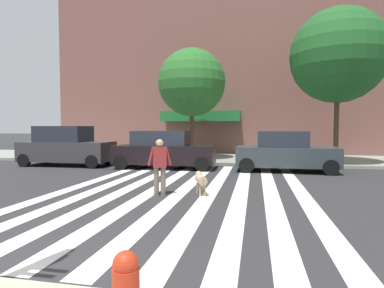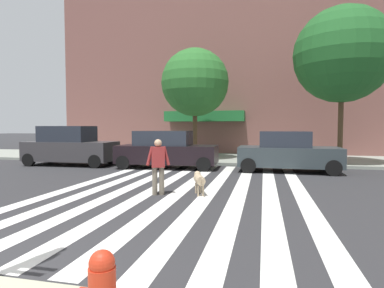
% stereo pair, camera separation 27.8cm
% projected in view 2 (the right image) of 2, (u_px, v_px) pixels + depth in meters
% --- Properties ---
extents(ground_plane, '(160.00, 160.00, 0.00)m').
position_uv_depth(ground_plane, '(150.00, 188.00, 10.32)').
color(ground_plane, '#2B2B2D').
extents(sidewalk_far, '(80.00, 6.00, 0.15)m').
position_uv_depth(sidewalk_far, '(204.00, 158.00, 19.57)').
color(sidewalk_far, gray).
rests_on(sidewalk_far, ground_plane).
extents(crosswalk_stripes, '(7.65, 12.40, 0.01)m').
position_uv_depth(crosswalk_stripes, '(183.00, 189.00, 10.07)').
color(crosswalk_stripes, silver).
rests_on(crosswalk_stripes, ground_plane).
extents(parked_car_near_curb, '(4.69, 2.08, 2.05)m').
position_uv_depth(parked_car_near_curb, '(70.00, 147.00, 16.50)').
color(parked_car_near_curb, '#373538').
rests_on(parked_car_near_curb, ground_plane).
extents(parked_car_behind_first, '(4.87, 2.21, 1.82)m').
position_uv_depth(parked_car_behind_first, '(166.00, 150.00, 15.33)').
color(parked_car_behind_first, black).
rests_on(parked_car_behind_first, ground_plane).
extents(parked_car_third_in_line, '(4.42, 2.04, 1.81)m').
position_uv_depth(parked_car_third_in_line, '(287.00, 152.00, 14.07)').
color(parked_car_third_in_line, '#2D363A').
rests_on(parked_car_third_in_line, ground_plane).
extents(street_tree_nearest, '(3.93, 3.93, 6.41)m').
position_uv_depth(street_tree_nearest, '(195.00, 83.00, 18.28)').
color(street_tree_nearest, '#4C3823').
rests_on(street_tree_nearest, sidewalk_far).
extents(street_tree_middle, '(4.77, 4.77, 7.84)m').
position_uv_depth(street_tree_middle, '(342.00, 55.00, 15.72)').
color(street_tree_middle, '#4C3823').
rests_on(street_tree_middle, sidewalk_far).
extents(pedestrian_dog_walker, '(0.69, 0.36, 1.64)m').
position_uv_depth(pedestrian_dog_walker, '(158.00, 164.00, 9.20)').
color(pedestrian_dog_walker, '#6B6051').
rests_on(pedestrian_dog_walker, ground_plane).
extents(dog_on_leash, '(0.50, 1.01, 0.65)m').
position_uv_depth(dog_on_leash, '(199.00, 179.00, 9.30)').
color(dog_on_leash, tan).
rests_on(dog_on_leash, ground_plane).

